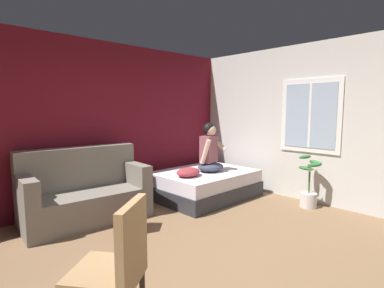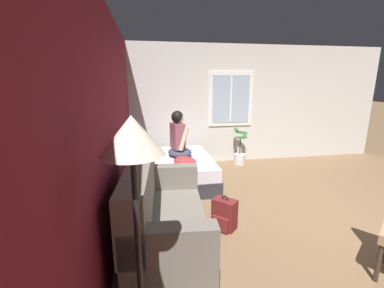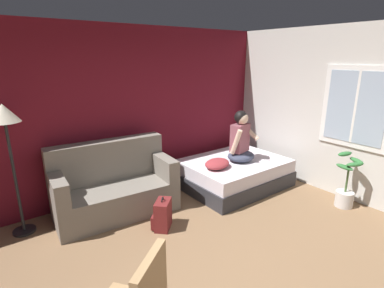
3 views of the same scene
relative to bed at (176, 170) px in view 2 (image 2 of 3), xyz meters
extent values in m
plane|color=brown|center=(-1.89, -1.81, -0.24)|extent=(40.00, 40.00, 0.00)
cube|color=maroon|center=(-1.89, 0.98, 1.11)|extent=(11.02, 0.16, 2.70)
cube|color=silver|center=(1.20, -1.81, 1.11)|extent=(0.16, 6.82, 2.70)
cube|color=white|center=(1.10, -1.41, 1.25)|extent=(0.02, 1.04, 1.24)
cube|color=#9EB2C6|center=(1.09, -1.41, 1.25)|extent=(0.01, 0.88, 1.08)
cube|color=white|center=(1.09, -1.41, 1.25)|extent=(0.01, 0.04, 1.08)
cube|color=#2D2D33|center=(0.00, 0.00, -0.11)|extent=(1.77, 1.34, 0.26)
cube|color=silver|center=(0.00, 0.00, 0.13)|extent=(1.72, 1.30, 0.22)
cube|color=slate|center=(-2.07, 0.32, -0.02)|extent=(1.76, 0.93, 0.44)
cube|color=slate|center=(-2.05, 0.62, 0.50)|extent=(1.71, 0.37, 0.60)
cube|color=slate|center=(-2.83, 0.38, 0.36)|extent=(0.24, 0.81, 0.32)
cube|color=slate|center=(-1.31, 0.26, 0.36)|extent=(0.24, 0.81, 0.32)
cylinder|color=#382D23|center=(-2.89, -1.59, -0.04)|extent=(0.04, 0.04, 0.40)
cylinder|color=#382D23|center=(-2.65, -1.90, -0.04)|extent=(0.04, 0.04, 0.40)
ellipsoid|color=#383D51|center=(0.08, -0.08, 0.32)|extent=(0.61, 0.54, 0.16)
cube|color=#8C4C56|center=(0.07, -0.04, 0.64)|extent=(0.37, 0.27, 0.48)
cylinder|color=beige|center=(-0.12, -0.13, 0.62)|extent=(0.13, 0.22, 0.44)
cylinder|color=beige|center=(0.25, -0.08, 0.74)|extent=(0.16, 0.38, 0.29)
sphere|color=beige|center=(0.07, -0.06, 0.99)|extent=(0.21, 0.21, 0.21)
ellipsoid|color=black|center=(0.07, -0.04, 1.00)|extent=(0.27, 0.27, 0.23)
cube|color=maroon|center=(-1.74, -0.43, -0.04)|extent=(0.34, 0.34, 0.40)
cube|color=maroon|center=(-1.82, -0.35, -0.13)|extent=(0.21, 0.20, 0.18)
torus|color=black|center=(-1.74, -0.43, 0.18)|extent=(0.07, 0.07, 0.09)
ellipsoid|color=#993338|center=(-0.49, -0.10, 0.31)|extent=(0.57, 0.50, 0.14)
cube|color=#B7B7BC|center=(0.41, -0.34, 0.25)|extent=(0.14, 0.16, 0.01)
cylinder|color=black|center=(-3.26, 0.60, 0.52)|extent=(0.04, 0.04, 1.45)
cone|color=beige|center=(-3.26, 0.60, 1.35)|extent=(0.36, 0.36, 0.22)
cylinder|color=silver|center=(0.81, -1.57, -0.12)|extent=(0.26, 0.26, 0.24)
cylinder|color=#426033|center=(0.81, -1.57, 0.18)|extent=(0.03, 0.03, 0.36)
ellipsoid|color=#2D6B33|center=(0.71, -1.55, 0.42)|extent=(0.15, 0.29, 0.06)
ellipsoid|color=#2D6B33|center=(0.90, -1.62, 0.50)|extent=(0.22, 0.29, 0.06)
ellipsoid|color=#2D6B33|center=(0.83, -1.47, 0.58)|extent=(0.29, 0.15, 0.06)
ellipsoid|color=#2D6B33|center=(0.77, -1.66, 0.48)|extent=(0.30, 0.21, 0.06)
camera|label=1|loc=(-3.84, -3.70, 1.36)|focal=28.00mm
camera|label=2|loc=(-4.64, 0.51, 1.63)|focal=24.00mm
camera|label=3|loc=(-3.56, -3.51, 2.00)|focal=28.00mm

